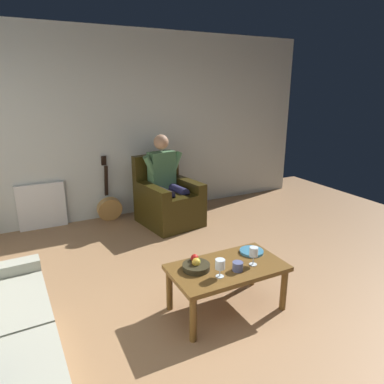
% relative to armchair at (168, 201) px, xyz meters
% --- Properties ---
extents(ground_plane, '(7.66, 7.66, 0.00)m').
position_rel_armchair_xyz_m(ground_plane, '(0.17, 2.53, -0.33)').
color(ground_plane, '#A0754F').
extents(wall_back, '(5.88, 0.06, 2.77)m').
position_rel_armchair_xyz_m(wall_back, '(0.17, -0.69, 1.05)').
color(wall_back, silver).
rests_on(wall_back, ground).
extents(armchair, '(0.87, 0.95, 0.99)m').
position_rel_armchair_xyz_m(armchair, '(0.00, 0.00, 0.00)').
color(armchair, '#30260B').
rests_on(armchair, ground).
extents(person_seated, '(0.66, 0.65, 1.30)m').
position_rel_armchair_xyz_m(person_seated, '(0.01, -0.03, 0.37)').
color(person_seated, '#456F48').
rests_on(person_seated, ground).
extents(coffee_table, '(1.02, 0.57, 0.44)m').
position_rel_armchair_xyz_m(coffee_table, '(0.36, 2.19, 0.04)').
color(coffee_table, brown).
rests_on(coffee_table, ground).
extents(guitar, '(0.37, 0.28, 0.98)m').
position_rel_armchair_xyz_m(guitar, '(0.76, -0.49, -0.11)').
color(guitar, '#AC7F44').
rests_on(guitar, ground).
extents(radiator, '(0.64, 0.06, 0.66)m').
position_rel_armchair_xyz_m(radiator, '(1.68, -0.62, -0.00)').
color(radiator, white).
rests_on(radiator, ground).
extents(wine_glass_near, '(0.08, 0.08, 0.17)m').
position_rel_armchair_xyz_m(wine_glass_near, '(0.14, 2.28, 0.22)').
color(wine_glass_near, silver).
rests_on(wine_glass_near, coffee_table).
extents(wine_glass_far, '(0.08, 0.08, 0.16)m').
position_rel_armchair_xyz_m(wine_glass_far, '(0.51, 2.32, 0.21)').
color(wine_glass_far, silver).
rests_on(wine_glass_far, coffee_table).
extents(fruit_bowl, '(0.24, 0.24, 0.11)m').
position_rel_armchair_xyz_m(fruit_bowl, '(0.63, 2.12, 0.14)').
color(fruit_bowl, '#2E2818').
rests_on(fruit_bowl, coffee_table).
extents(decorative_dish, '(0.23, 0.23, 0.02)m').
position_rel_armchair_xyz_m(decorative_dish, '(0.01, 2.08, 0.12)').
color(decorative_dish, teal).
rests_on(decorative_dish, coffee_table).
extents(candle_jar, '(0.09, 0.09, 0.08)m').
position_rel_armchair_xyz_m(candle_jar, '(0.32, 2.30, 0.14)').
color(candle_jar, slate).
rests_on(candle_jar, coffee_table).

